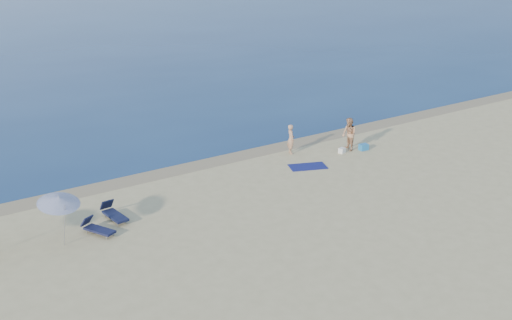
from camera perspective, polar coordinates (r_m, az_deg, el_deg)
The scene contains 9 objects.
wet_sand_strip at distance 35.00m, azimuth -2.82°, elevation 0.11°, with size 240.00×1.60×0.00m, color #847254.
person_left at distance 35.64m, azimuth 3.12°, elevation 1.88°, with size 0.61×0.40×1.66m, color tan.
person_right at distance 36.42m, azimuth 8.28°, elevation 2.27°, with size 0.91×0.71×1.88m, color tan.
beach_towel at distance 33.90m, azimuth 4.62°, elevation -0.58°, with size 1.93×1.07×0.03m, color #0F134F.
white_bag at distance 36.14m, azimuth 7.66°, elevation 0.84°, with size 0.35×0.30×0.30m, color silver.
blue_cooler at distance 36.81m, azimuth 9.54°, elevation 1.14°, with size 0.49×0.35×0.35m, color #2274B8.
umbrella_near at distance 26.25m, azimuth -17.13°, elevation -3.45°, with size 1.94×1.96×2.20m.
lounger_left at distance 27.26m, azimuth -13.92°, elevation -5.92°, with size 1.11×1.60×0.68m.
lounger_right at distance 28.38m, azimuth -12.53°, elevation -4.68°, with size 0.69×1.72×0.74m.
Camera 1 is at (-17.13, -8.72, 11.87)m, focal length 45.00 mm.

